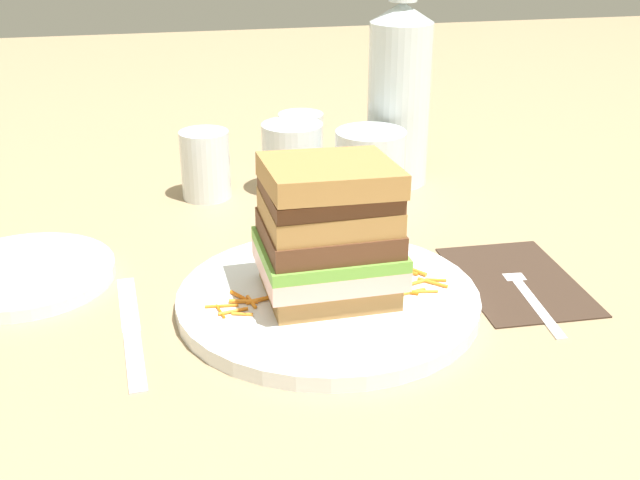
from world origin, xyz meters
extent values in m
plane|color=#9E8460|center=(0.00, 0.00, 0.00)|extent=(3.00, 3.00, 0.00)
cylinder|color=white|center=(0.00, -0.01, 0.01)|extent=(0.28, 0.28, 0.01)
cube|color=#A87A42|center=(0.00, -0.01, 0.03)|extent=(0.11, 0.10, 0.02)
cube|color=beige|center=(0.00, -0.01, 0.04)|extent=(0.13, 0.11, 0.02)
cube|color=#6BA83D|center=(0.00, -0.01, 0.06)|extent=(0.13, 0.11, 0.01)
cube|color=#56331E|center=(0.00, -0.01, 0.07)|extent=(0.12, 0.11, 0.02)
cube|color=#A87A42|center=(0.00, -0.01, 0.10)|extent=(0.11, 0.10, 0.02)
cube|color=#56331E|center=(0.00, -0.01, 0.11)|extent=(0.11, 0.10, 0.01)
cube|color=#A87A42|center=(0.00, -0.02, 0.13)|extent=(0.12, 0.10, 0.03)
cylinder|color=orange|center=(-0.08, -0.01, 0.02)|extent=(0.02, 0.02, 0.00)
cylinder|color=orange|center=(-0.07, -0.02, 0.02)|extent=(0.01, 0.02, 0.00)
cylinder|color=orange|center=(-0.10, -0.03, 0.02)|extent=(0.01, 0.02, 0.00)
cylinder|color=orange|center=(-0.08, -0.04, 0.02)|extent=(0.02, 0.01, 0.00)
cylinder|color=orange|center=(-0.10, -0.02, 0.02)|extent=(0.03, 0.01, 0.00)
cylinder|color=orange|center=(-0.09, -0.03, 0.02)|extent=(0.03, 0.01, 0.00)
cylinder|color=orange|center=(-0.06, -0.02, 0.02)|extent=(0.03, 0.01, 0.00)
cylinder|color=orange|center=(-0.08, -0.02, 0.02)|extent=(0.03, 0.01, 0.00)
cylinder|color=orange|center=(0.11, -0.01, 0.02)|extent=(0.02, 0.01, 0.00)
cylinder|color=orange|center=(0.07, -0.03, 0.02)|extent=(0.03, 0.01, 0.00)
cylinder|color=orange|center=(0.10, -0.02, 0.02)|extent=(0.02, 0.02, 0.00)
cylinder|color=orange|center=(0.07, -0.03, 0.02)|extent=(0.02, 0.02, 0.00)
cylinder|color=orange|center=(0.08, -0.03, 0.02)|extent=(0.03, 0.01, 0.00)
cylinder|color=orange|center=(0.09, 0.01, 0.02)|extent=(0.02, 0.03, 0.00)
cylinder|color=orange|center=(0.06, -0.01, 0.02)|extent=(0.02, 0.03, 0.00)
cylinder|color=orange|center=(0.08, -0.01, 0.02)|extent=(0.02, 0.01, 0.00)
cylinder|color=orange|center=(0.08, 0.01, 0.02)|extent=(0.02, 0.02, 0.00)
cube|color=#38281E|center=(0.19, 0.00, 0.00)|extent=(0.11, 0.17, 0.00)
cube|color=silver|center=(0.19, -0.06, 0.00)|extent=(0.02, 0.11, 0.00)
cube|color=silver|center=(0.19, 0.01, 0.00)|extent=(0.02, 0.02, 0.00)
cylinder|color=silver|center=(0.20, 0.03, 0.00)|extent=(0.01, 0.04, 0.00)
cylinder|color=silver|center=(0.20, 0.03, 0.00)|extent=(0.01, 0.04, 0.00)
cylinder|color=silver|center=(0.19, 0.03, 0.00)|extent=(0.01, 0.04, 0.00)
cylinder|color=silver|center=(0.19, 0.03, 0.00)|extent=(0.01, 0.04, 0.00)
cube|color=silver|center=(-0.17, -0.07, 0.00)|extent=(0.02, 0.10, 0.00)
cube|color=silver|center=(-0.18, 0.03, 0.00)|extent=(0.02, 0.11, 0.00)
cylinder|color=white|center=(0.10, 0.23, 0.05)|extent=(0.08, 0.08, 0.09)
cylinder|color=orange|center=(0.10, 0.23, 0.03)|extent=(0.08, 0.08, 0.06)
cylinder|color=silver|center=(0.16, 0.30, 0.10)|extent=(0.08, 0.08, 0.20)
cone|color=silver|center=(0.16, 0.30, 0.22)|extent=(0.08, 0.08, 0.02)
cylinder|color=silver|center=(-0.09, 0.29, 0.04)|extent=(0.06, 0.06, 0.08)
cylinder|color=silver|center=(0.05, 0.38, 0.04)|extent=(0.06, 0.06, 0.07)
cylinder|color=silver|center=(0.02, 0.29, 0.04)|extent=(0.08, 0.08, 0.09)
cylinder|color=white|center=(-0.28, 0.10, 0.01)|extent=(0.18, 0.18, 0.01)
camera|label=1|loc=(-0.14, -0.65, 0.36)|focal=45.21mm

